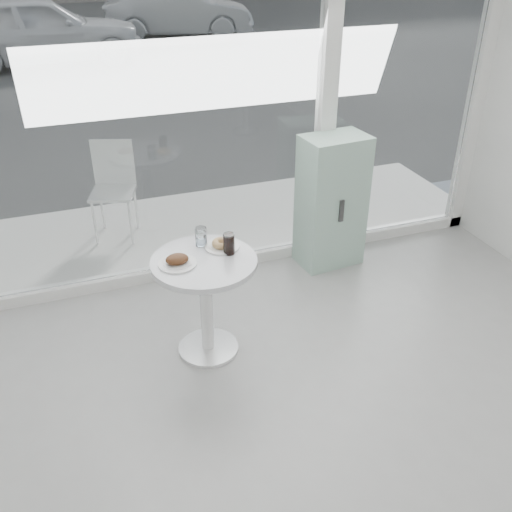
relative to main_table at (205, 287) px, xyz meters
name	(u,v)px	position (x,y,z in m)	size (l,w,h in m)	color
storefront	(232,74)	(0.57, 1.10, 1.16)	(5.00, 0.14, 3.00)	white
main_table	(205,287)	(0.00, 0.00, 0.00)	(0.72, 0.72, 0.77)	white
patio_deck	(205,225)	(0.50, 1.90, -0.53)	(5.60, 1.60, 0.05)	silver
street	(88,36)	(0.50, 14.10, -0.55)	(40.00, 24.00, 0.00)	#333333
mint_cabinet	(331,202)	(1.39, 0.87, 0.05)	(0.58, 0.42, 1.19)	#A0CCB9
patio_chair	(113,183)	(-0.36, 2.00, 0.02)	(0.50, 0.50, 0.92)	white
car_white	(38,30)	(-0.77, 10.65, 0.18)	(1.73, 4.29, 1.46)	white
car_silver	(179,12)	(2.87, 13.03, 0.09)	(1.36, 3.90, 1.28)	#9C9FA4
plate_fritter	(178,261)	(-0.18, 0.00, 0.25)	(0.25, 0.25, 0.07)	white
plate_donut	(222,245)	(0.17, 0.12, 0.24)	(0.24, 0.24, 0.06)	white
water_tumbler_a	(200,239)	(0.03, 0.20, 0.27)	(0.07, 0.07, 0.11)	white
water_tumbler_b	(201,237)	(0.04, 0.21, 0.28)	(0.08, 0.08, 0.13)	white
cola_glass	(229,244)	(0.19, 0.02, 0.29)	(0.08, 0.08, 0.15)	white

